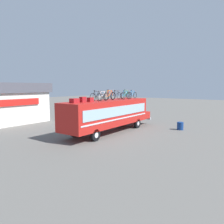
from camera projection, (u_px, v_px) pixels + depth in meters
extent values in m
plane|color=#605E59|center=(108.00, 132.00, 20.34)|extent=(120.00, 120.00, 0.00)
cube|color=red|center=(108.00, 113.00, 20.12)|extent=(10.34, 2.59, 2.33)
cube|color=red|center=(138.00, 114.00, 24.86)|extent=(1.27, 2.38, 0.75)
cube|color=#99B7C6|center=(120.00, 111.00, 19.32)|extent=(9.52, 0.04, 0.87)
cube|color=#99B7C6|center=(97.00, 109.00, 20.86)|extent=(9.52, 0.04, 0.87)
cube|color=silver|center=(120.00, 119.00, 19.41)|extent=(9.93, 0.03, 0.12)
cube|color=silver|center=(97.00, 116.00, 20.94)|extent=(9.93, 0.03, 0.12)
cube|color=silver|center=(141.00, 118.00, 25.47)|extent=(0.16, 2.46, 0.24)
cylinder|color=black|center=(137.00, 123.00, 22.43)|extent=(0.97, 0.28, 0.97)
cylinder|color=silver|center=(137.00, 123.00, 22.43)|extent=(0.43, 0.30, 0.43)
cylinder|color=black|center=(119.00, 121.00, 23.78)|extent=(0.97, 0.28, 0.97)
cylinder|color=silver|center=(119.00, 121.00, 23.78)|extent=(0.43, 0.30, 0.43)
cylinder|color=black|center=(95.00, 135.00, 17.04)|extent=(0.97, 0.28, 0.97)
cylinder|color=silver|center=(95.00, 135.00, 17.04)|extent=(0.43, 0.30, 0.43)
cylinder|color=black|center=(75.00, 131.00, 18.39)|extent=(0.97, 0.28, 0.97)
cylinder|color=silver|center=(75.00, 131.00, 18.39)|extent=(0.43, 0.30, 0.43)
cube|color=maroon|center=(74.00, 101.00, 16.73)|extent=(0.64, 0.52, 0.35)
cube|color=maroon|center=(83.00, 100.00, 17.43)|extent=(0.48, 0.36, 0.44)
cube|color=maroon|center=(90.00, 100.00, 18.04)|extent=(0.47, 0.38, 0.35)
torus|color=black|center=(93.00, 97.00, 18.10)|extent=(0.72, 0.04, 0.72)
torus|color=black|center=(100.00, 97.00, 18.91)|extent=(0.72, 0.04, 0.72)
cylinder|color=black|center=(95.00, 94.00, 18.31)|extent=(0.20, 0.04, 0.52)
cylinder|color=black|center=(97.00, 94.00, 18.55)|extent=(0.47, 0.04, 0.50)
cylinder|color=black|center=(97.00, 91.00, 18.46)|extent=(0.61, 0.04, 0.07)
cylinder|color=black|center=(94.00, 97.00, 18.25)|extent=(0.38, 0.03, 0.05)
cylinder|color=black|center=(94.00, 94.00, 18.16)|extent=(0.25, 0.03, 0.54)
cylinder|color=black|center=(100.00, 94.00, 18.81)|extent=(0.21, 0.03, 0.50)
cylinder|color=silver|center=(99.00, 91.00, 18.70)|extent=(0.03, 0.44, 0.03)
ellipsoid|color=black|center=(94.00, 91.00, 18.21)|extent=(0.20, 0.08, 0.06)
torus|color=black|center=(99.00, 97.00, 18.73)|extent=(0.70, 0.04, 0.70)
torus|color=black|center=(106.00, 97.00, 19.56)|extent=(0.70, 0.04, 0.70)
cylinder|color=white|center=(101.00, 94.00, 18.95)|extent=(0.20, 0.04, 0.50)
cylinder|color=white|center=(103.00, 94.00, 19.20)|extent=(0.48, 0.04, 0.48)
cylinder|color=white|center=(103.00, 91.00, 19.11)|extent=(0.62, 0.04, 0.07)
cylinder|color=white|center=(100.00, 97.00, 18.89)|extent=(0.39, 0.03, 0.05)
cylinder|color=white|center=(100.00, 94.00, 18.79)|extent=(0.25, 0.03, 0.52)
cylinder|color=white|center=(106.00, 94.00, 19.46)|extent=(0.22, 0.03, 0.49)
cylinder|color=silver|center=(105.00, 91.00, 19.35)|extent=(0.03, 0.44, 0.03)
ellipsoid|color=black|center=(101.00, 91.00, 18.85)|extent=(0.20, 0.08, 0.06)
torus|color=black|center=(106.00, 97.00, 19.39)|extent=(0.74, 0.04, 0.74)
torus|color=black|center=(113.00, 96.00, 20.27)|extent=(0.74, 0.04, 0.74)
cylinder|color=orange|center=(108.00, 93.00, 19.62)|extent=(0.21, 0.04, 0.53)
cylinder|color=orange|center=(110.00, 93.00, 19.89)|extent=(0.51, 0.04, 0.51)
cylinder|color=orange|center=(109.00, 91.00, 19.79)|extent=(0.66, 0.04, 0.07)
cylinder|color=orange|center=(107.00, 96.00, 19.56)|extent=(0.42, 0.03, 0.05)
cylinder|color=orange|center=(106.00, 94.00, 19.46)|extent=(0.27, 0.03, 0.55)
cylinder|color=orange|center=(112.00, 93.00, 20.16)|extent=(0.23, 0.03, 0.52)
cylinder|color=silver|center=(112.00, 90.00, 20.04)|extent=(0.03, 0.44, 0.03)
ellipsoid|color=black|center=(107.00, 90.00, 19.52)|extent=(0.20, 0.08, 0.06)
torus|color=black|center=(107.00, 96.00, 20.43)|extent=(0.74, 0.04, 0.74)
torus|color=black|center=(113.00, 96.00, 21.20)|extent=(0.74, 0.04, 0.74)
cylinder|color=red|center=(109.00, 93.00, 20.63)|extent=(0.19, 0.04, 0.53)
cylinder|color=red|center=(111.00, 93.00, 20.86)|extent=(0.45, 0.04, 0.51)
cylinder|color=red|center=(110.00, 90.00, 20.77)|extent=(0.58, 0.04, 0.07)
cylinder|color=red|center=(108.00, 96.00, 20.57)|extent=(0.37, 0.03, 0.05)
cylinder|color=red|center=(108.00, 93.00, 20.48)|extent=(0.24, 0.03, 0.55)
cylinder|color=red|center=(112.00, 93.00, 21.10)|extent=(0.20, 0.03, 0.51)
cylinder|color=silver|center=(112.00, 90.00, 21.00)|extent=(0.03, 0.44, 0.03)
ellipsoid|color=black|center=(108.00, 90.00, 20.53)|extent=(0.20, 0.08, 0.06)
torus|color=black|center=(113.00, 96.00, 20.94)|extent=(0.70, 0.04, 0.70)
torus|color=black|center=(119.00, 96.00, 21.71)|extent=(0.70, 0.04, 0.70)
cylinder|color=black|center=(115.00, 93.00, 21.14)|extent=(0.19, 0.04, 0.50)
cylinder|color=black|center=(117.00, 93.00, 21.37)|extent=(0.45, 0.04, 0.48)
cylinder|color=black|center=(116.00, 91.00, 21.28)|extent=(0.58, 0.04, 0.07)
cylinder|color=black|center=(114.00, 96.00, 21.08)|extent=(0.37, 0.03, 0.05)
cylinder|color=black|center=(114.00, 93.00, 20.99)|extent=(0.24, 0.03, 0.52)
cylinder|color=black|center=(118.00, 93.00, 21.61)|extent=(0.20, 0.03, 0.49)
cylinder|color=silver|center=(118.00, 90.00, 21.51)|extent=(0.03, 0.44, 0.03)
ellipsoid|color=black|center=(115.00, 90.00, 21.04)|extent=(0.20, 0.08, 0.06)
torus|color=black|center=(123.00, 96.00, 21.23)|extent=(0.74, 0.04, 0.74)
torus|color=black|center=(129.00, 95.00, 22.03)|extent=(0.74, 0.04, 0.74)
cylinder|color=green|center=(125.00, 93.00, 21.44)|extent=(0.19, 0.04, 0.53)
cylinder|color=green|center=(127.00, 93.00, 21.68)|extent=(0.46, 0.04, 0.51)
cylinder|color=green|center=(126.00, 90.00, 21.59)|extent=(0.60, 0.04, 0.07)
cylinder|color=green|center=(125.00, 96.00, 21.38)|extent=(0.38, 0.03, 0.05)
cylinder|color=green|center=(124.00, 93.00, 21.29)|extent=(0.25, 0.03, 0.55)
cylinder|color=green|center=(128.00, 93.00, 21.93)|extent=(0.21, 0.03, 0.51)
cylinder|color=silver|center=(128.00, 90.00, 21.82)|extent=(0.03, 0.44, 0.03)
ellipsoid|color=black|center=(125.00, 90.00, 21.34)|extent=(0.20, 0.08, 0.06)
torus|color=black|center=(122.00, 96.00, 22.21)|extent=(0.66, 0.04, 0.66)
torus|color=black|center=(128.00, 95.00, 23.07)|extent=(0.66, 0.04, 0.66)
cylinder|color=#197FDB|center=(124.00, 93.00, 22.44)|extent=(0.21, 0.04, 0.47)
cylinder|color=#197FDB|center=(126.00, 93.00, 22.70)|extent=(0.50, 0.04, 0.45)
cylinder|color=#197FDB|center=(125.00, 91.00, 22.60)|extent=(0.65, 0.04, 0.07)
cylinder|color=#197FDB|center=(123.00, 96.00, 22.37)|extent=(0.41, 0.03, 0.05)
cylinder|color=#197FDB|center=(123.00, 93.00, 22.27)|extent=(0.26, 0.03, 0.49)
cylinder|color=#197FDB|center=(127.00, 93.00, 22.97)|extent=(0.22, 0.03, 0.46)
cylinder|color=silver|center=(127.00, 91.00, 22.86)|extent=(0.03, 0.44, 0.03)
ellipsoid|color=black|center=(124.00, 91.00, 22.34)|extent=(0.20, 0.08, 0.06)
torus|color=black|center=(130.00, 95.00, 22.59)|extent=(0.68, 0.04, 0.68)
torus|color=black|center=(135.00, 95.00, 23.41)|extent=(0.68, 0.04, 0.68)
cylinder|color=#197FDB|center=(132.00, 93.00, 22.80)|extent=(0.20, 0.04, 0.48)
cylinder|color=#197FDB|center=(133.00, 93.00, 23.05)|extent=(0.48, 0.04, 0.46)
cylinder|color=#197FDB|center=(133.00, 91.00, 22.96)|extent=(0.62, 0.04, 0.07)
cylinder|color=#197FDB|center=(131.00, 95.00, 22.74)|extent=(0.39, 0.03, 0.05)
cylinder|color=#197FDB|center=(131.00, 93.00, 22.65)|extent=(0.25, 0.03, 0.50)
cylinder|color=#197FDB|center=(135.00, 93.00, 23.31)|extent=(0.22, 0.03, 0.47)
cylinder|color=silver|center=(134.00, 90.00, 23.20)|extent=(0.03, 0.44, 0.03)
ellipsoid|color=black|center=(131.00, 90.00, 22.70)|extent=(0.20, 0.08, 0.06)
cube|color=silver|center=(4.00, 108.00, 25.55)|extent=(8.28, 6.48, 3.62)
cube|color=#4C4C56|center=(2.00, 88.00, 25.27)|extent=(8.94, 7.00, 1.11)
cube|color=red|center=(19.00, 102.00, 23.49)|extent=(4.97, 0.16, 0.70)
cylinder|color=navy|center=(180.00, 126.00, 21.49)|extent=(0.62, 0.62, 0.78)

